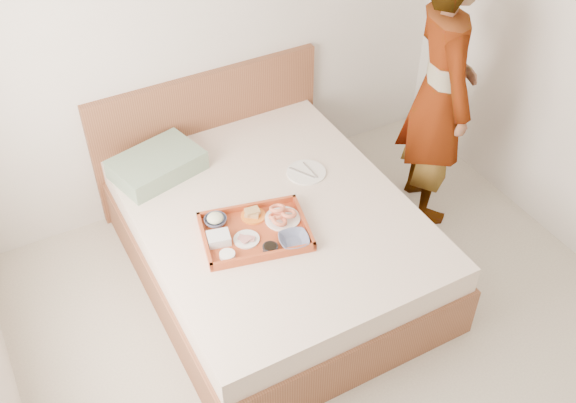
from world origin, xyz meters
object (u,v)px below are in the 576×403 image
(dinner_plate, at_px, (306,172))
(person, at_px, (440,94))
(bed, at_px, (273,241))
(tray, at_px, (255,231))

(dinner_plate, distance_m, person, 0.98)
(bed, distance_m, person, 1.41)
(bed, xyz_separation_m, tray, (-0.19, -0.15, 0.29))
(bed, xyz_separation_m, dinner_plate, (0.35, 0.20, 0.27))
(dinner_plate, xyz_separation_m, person, (0.89, -0.13, 0.39))
(tray, xyz_separation_m, dinner_plate, (0.54, 0.35, -0.02))
(bed, height_order, dinner_plate, dinner_plate)
(tray, relative_size, dinner_plate, 2.40)
(bed, bearing_deg, person, 3.25)
(bed, relative_size, person, 1.08)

